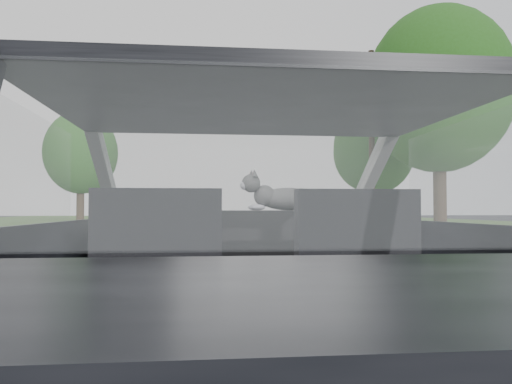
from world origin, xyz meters
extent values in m
cube|color=black|center=(0.00, 0.00, 0.72)|extent=(1.80, 4.00, 1.45)
cube|color=black|center=(0.00, 0.62, 0.85)|extent=(1.58, 0.45, 0.30)
cube|color=black|center=(-0.40, -0.29, 0.88)|extent=(0.50, 0.72, 0.42)
cube|color=black|center=(0.40, -0.29, 0.88)|extent=(0.50, 0.72, 0.42)
torus|color=black|center=(-0.40, 0.33, 0.92)|extent=(0.36, 0.36, 0.04)
ellipsoid|color=gray|center=(0.31, 0.67, 1.08)|extent=(0.57, 0.28, 0.24)
cube|color=#ACACAC|center=(4.30, 10.00, 0.58)|extent=(0.05, 90.00, 0.32)
imported|color=silver|center=(-1.37, 21.23, 0.84)|extent=(2.73, 5.33, 1.67)
cube|color=#13612A|center=(5.51, 26.52, 1.11)|extent=(0.25, 0.89, 2.22)
cylinder|color=#482E20|center=(7.48, 19.77, 4.16)|extent=(0.31, 0.31, 8.31)
camera|label=1|loc=(-0.22, -2.37, 1.01)|focal=35.00mm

